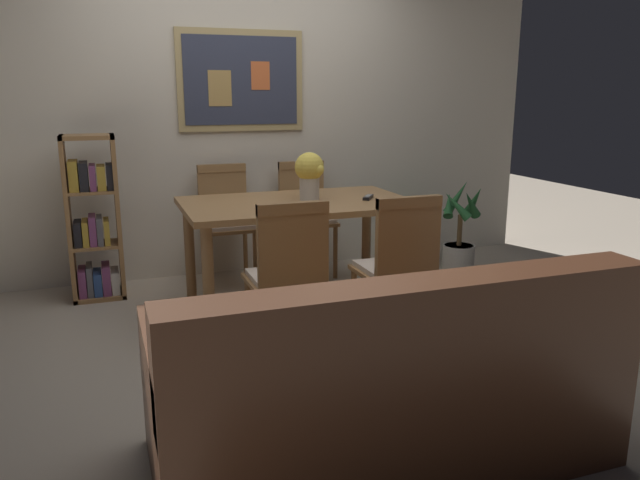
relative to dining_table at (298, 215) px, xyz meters
name	(u,v)px	position (x,y,z in m)	size (l,w,h in m)	color
ground_plane	(301,333)	(-0.13, -0.44, -0.66)	(12.00, 12.00, 0.00)	tan
wall_back_with_painting	(240,112)	(-0.13, 1.11, 0.65)	(5.20, 0.14, 2.60)	beige
dining_table	(298,215)	(0.00, 0.00, 0.00)	(1.51, 0.93, 0.75)	#9E7042
dining_chair_far_right	(305,208)	(0.32, 0.83, -0.12)	(0.40, 0.41, 0.91)	#9E7042
dining_chair_near_left	(288,268)	(-0.31, -0.79, -0.12)	(0.40, 0.41, 0.91)	#9E7042
dining_chair_near_right	(399,259)	(0.34, -0.83, -0.12)	(0.40, 0.41, 0.91)	#9E7042
dining_chair_far_left	(225,213)	(-0.33, 0.84, -0.12)	(0.40, 0.41, 0.91)	#9E7042
leather_couch	(385,391)	(-0.23, -1.85, -0.35)	(1.80, 0.84, 0.84)	#472819
bookshelf	(94,224)	(-1.30, 0.72, -0.11)	(0.36, 0.28, 1.17)	#9E7042
potted_ivy	(418,232)	(1.33, 0.75, -0.38)	(0.38, 0.38, 0.56)	#B2ADA3
potted_palm	(459,240)	(1.48, 0.34, -0.37)	(0.37, 0.36, 0.77)	#B2ADA3
flower_vase	(309,172)	(0.09, 0.01, 0.28)	(0.20, 0.21, 0.32)	beige
tv_remote	(368,197)	(0.48, -0.08, 0.11)	(0.13, 0.15, 0.02)	black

